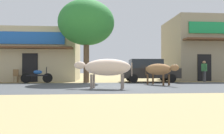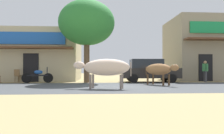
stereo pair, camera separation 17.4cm
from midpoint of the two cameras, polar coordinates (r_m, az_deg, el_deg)
The scene contains 11 objects.
ground at distance 10.77m, azimuth 0.41°, elevation -5.53°, with size 80.00×80.00×0.00m, color tan.
asphalt_road at distance 10.77m, azimuth 0.41°, elevation -5.52°, with size 72.00×6.33×0.00m, color #414448.
storefront_left_cafe at distance 18.66m, azimuth -20.60°, elevation 2.91°, with size 7.56×5.77×4.13m.
storefront_right_club at distance 20.30m, azimuth 24.58°, elevation 4.40°, with size 6.14×5.77×5.38m.
roadside_tree at distance 14.58m, azimuth -6.71°, elevation 12.03°, with size 3.88×3.88×5.70m.
parked_hatchback_car at distance 15.02m, azimuth 10.57°, elevation -0.94°, with size 4.10×2.02×1.64m.
parked_motorcycle at distance 14.65m, azimuth -19.62°, elevation -2.33°, with size 2.00×0.45×1.08m.
cow_near_brown at distance 9.59m, azimuth -1.40°, elevation -0.16°, with size 2.76×1.17×1.40m.
cow_far_dark at distance 12.28m, azimuth 13.33°, elevation -0.70°, with size 1.59×2.43×1.25m.
pedestrian_by_shop at distance 16.46m, azimuth 24.85°, elevation -0.66°, with size 0.48×0.61×1.55m.
cafe_chair_by_doorway at distance 16.09m, azimuth -24.47°, elevation -2.04°, with size 0.56×0.56×0.92m.
Camera 2 is at (-0.67, -10.71, 0.90)m, focal length 32.77 mm.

